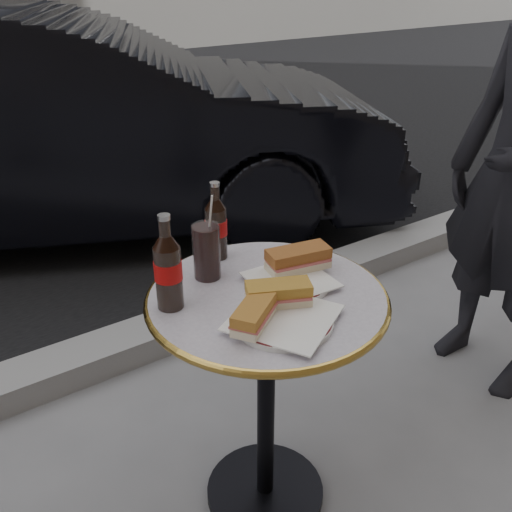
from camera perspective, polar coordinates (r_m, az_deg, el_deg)
ground at (r=1.93m, az=0.90°, el=-22.68°), size 80.00×80.00×0.00m
curb at (r=2.49m, az=-11.19°, el=-8.25°), size 40.00×0.20×0.12m
bistro_table at (r=1.67m, az=1.00°, el=-14.62°), size 0.62×0.62×0.73m
plate_left at (r=1.34m, az=2.74°, el=-6.47°), size 0.30×0.30×0.01m
plate_right at (r=1.49m, az=3.45°, el=-2.62°), size 0.25×0.25×0.01m
sandwich_left_a at (r=1.30m, az=-0.15°, el=-5.88°), size 0.16×0.14×0.05m
sandwich_left_b at (r=1.37m, az=2.26°, el=-3.90°), size 0.17×0.13×0.05m
sandwich_right at (r=1.53m, az=4.23°, el=-0.39°), size 0.18×0.11×0.06m
cola_bottle_left at (r=1.36m, az=-8.85°, el=-0.62°), size 0.09×0.09×0.24m
cola_bottle_right at (r=1.58m, az=-4.04°, el=3.55°), size 0.08×0.08×0.23m
cola_glass at (r=1.50m, az=-4.96°, el=0.47°), size 0.09×0.09×0.15m
parked_car at (r=3.55m, az=-18.77°, el=12.28°), size 2.81×4.08×1.27m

